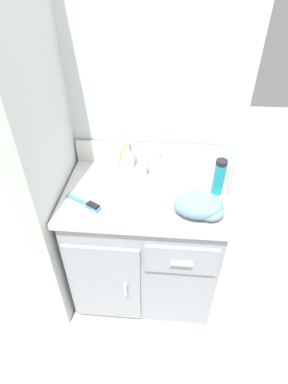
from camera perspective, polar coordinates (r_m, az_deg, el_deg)
ground_plane at (r=2.03m, az=0.07°, el=-16.94°), size 6.00×6.00×0.00m
wall_back at (r=1.58m, az=1.10°, el=17.13°), size 0.98×0.08×2.20m
wall_left at (r=1.39m, az=-19.02°, el=12.05°), size 0.08×0.61×2.20m
vanity at (r=1.72m, az=0.02°, el=-9.60°), size 0.80×0.55×0.76m
backsplash at (r=1.65m, az=0.84°, el=7.33°), size 0.80×0.02×0.13m
sink_faucet at (r=1.57m, az=0.55°, el=4.86°), size 0.09×0.09×0.14m
toothbrush_cup at (r=1.61m, az=-3.10°, el=6.13°), size 0.10×0.07×0.18m
soap_dispenser at (r=1.59m, az=3.01°, el=5.65°), size 0.06×0.07×0.13m
shaving_cream_can at (r=1.45m, az=14.07°, el=2.72°), size 0.05×0.05×0.19m
hairbrush at (r=1.41m, az=-10.68°, el=-2.29°), size 0.19×0.12×0.03m
hand_towel at (r=1.35m, az=10.77°, el=-2.65°), size 0.23×0.17×0.10m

